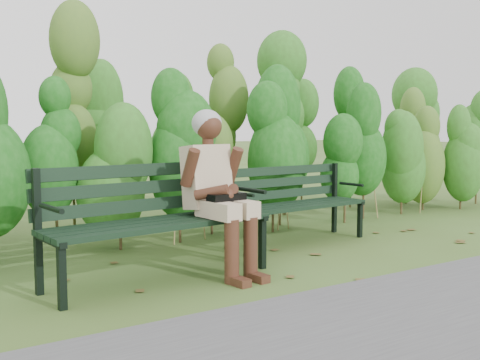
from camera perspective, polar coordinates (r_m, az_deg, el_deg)
ground at (r=5.24m, az=2.10°, el=-8.50°), size 80.00×80.00×0.00m
footpath at (r=3.73m, az=22.56°, el=-14.59°), size 60.00×2.50×0.01m
hedge_band at (r=6.69m, az=-7.08°, el=5.34°), size 11.04×1.67×2.42m
leaf_litter at (r=5.02m, az=1.42°, el=-9.07°), size 5.72×2.24×0.01m
bench_left at (r=4.70m, az=-8.80°, el=-3.17°), size 1.96×0.81×0.95m
bench_right at (r=6.16m, az=5.29°, el=-1.80°), size 1.70×0.67×0.83m
seated_woman at (r=4.78m, az=-2.39°, el=-0.17°), size 0.58×0.85×1.41m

